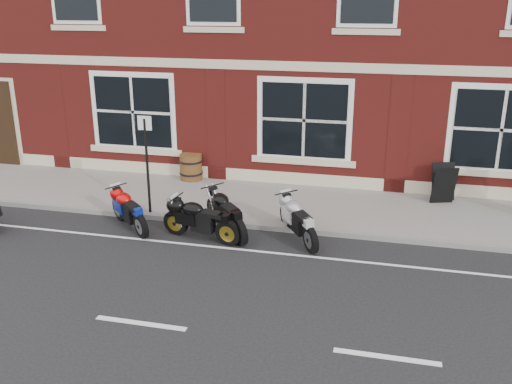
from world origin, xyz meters
TOP-DOWN VIEW (x-y plane):
  - ground at (0.00, 0.00)m, footprint 80.00×80.00m
  - sidewalk at (0.00, 3.00)m, footprint 30.00×3.00m
  - kerb at (0.00, 1.42)m, footprint 30.00×0.16m
  - moto_sport_red at (-1.96, 0.77)m, footprint 1.47×1.35m
  - moto_sport_black at (-0.15, 0.54)m, footprint 1.93×0.54m
  - moto_sport_silver at (1.98, 1.03)m, footprint 1.14×1.72m
  - moto_naked_black at (0.31, 1.03)m, footprint 1.41×1.64m
  - a_board_sign at (5.22, 4.00)m, footprint 0.69×0.57m
  - barrel_planter at (-1.72, 4.30)m, footprint 0.67×0.67m
  - parking_sign at (-1.80, 1.55)m, footprint 0.34×0.06m

SIDE VIEW (x-z plane):
  - ground at x=0.00m, z-range 0.00..0.00m
  - sidewalk at x=0.00m, z-range 0.00..0.12m
  - kerb at x=0.00m, z-range 0.00..0.12m
  - moto_sport_red at x=-1.96m, z-range 0.06..0.91m
  - barrel_planter at x=-1.72m, z-range 0.12..0.86m
  - moto_sport_black at x=-0.15m, z-range 0.07..0.94m
  - moto_sport_silver at x=1.98m, z-range 0.07..0.94m
  - moto_naked_black at x=0.31m, z-range 0.07..0.98m
  - a_board_sign at x=5.22m, z-range 0.12..1.11m
  - parking_sign at x=-1.80m, z-range 0.31..2.70m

